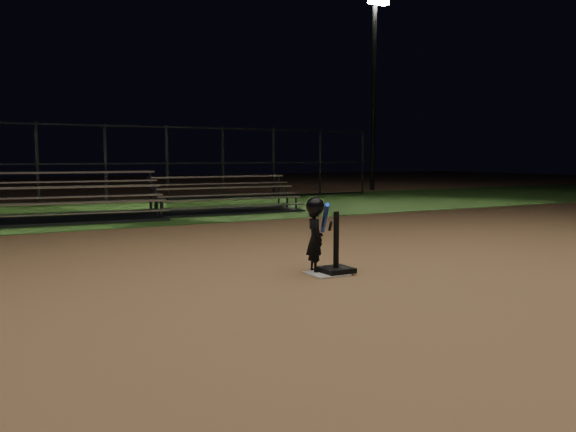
# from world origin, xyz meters

# --- Properties ---
(ground) EXTENTS (80.00, 80.00, 0.00)m
(ground) POSITION_xyz_m (0.00, 0.00, 0.00)
(ground) COLOR #A3754A
(ground) RESTS_ON ground
(grass_strip) EXTENTS (60.00, 8.00, 0.01)m
(grass_strip) POSITION_xyz_m (0.00, 10.00, 0.01)
(grass_strip) COLOR #2A511A
(grass_strip) RESTS_ON ground
(home_plate) EXTENTS (0.45, 0.45, 0.02)m
(home_plate) POSITION_xyz_m (0.00, 0.00, 0.01)
(home_plate) COLOR beige
(home_plate) RESTS_ON ground
(batting_tee) EXTENTS (0.38, 0.38, 0.77)m
(batting_tee) POSITION_xyz_m (0.13, -0.02, 0.16)
(batting_tee) COLOR black
(batting_tee) RESTS_ON home_plate
(child_batter) EXTENTS (0.40, 0.60, 0.97)m
(child_batter) POSITION_xyz_m (-0.06, 0.17, 0.52)
(child_batter) COLOR black
(child_batter) RESTS_ON ground
(bleacher_left) EXTENTS (4.73, 2.58, 1.12)m
(bleacher_left) POSITION_xyz_m (-2.05, 8.12, 0.23)
(bleacher_left) COLOR silver
(bleacher_left) RESTS_ON ground
(bleacher_right) EXTENTS (3.91, 1.99, 0.94)m
(bleacher_right) POSITION_xyz_m (2.14, 8.33, 0.20)
(bleacher_right) COLOR silver
(bleacher_right) RESTS_ON ground
(backstop_fence) EXTENTS (20.08, 0.08, 2.50)m
(backstop_fence) POSITION_xyz_m (0.00, 13.00, 1.25)
(backstop_fence) COLOR #38383D
(backstop_fence) RESTS_ON ground
(light_pole_right) EXTENTS (0.90, 0.53, 8.30)m
(light_pole_right) POSITION_xyz_m (12.00, 14.94, 4.95)
(light_pole_right) COLOR #2D2D30
(light_pole_right) RESTS_ON ground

